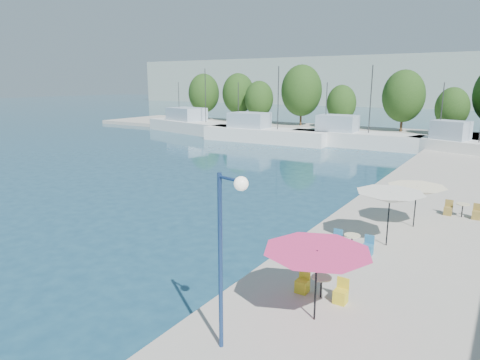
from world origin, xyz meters
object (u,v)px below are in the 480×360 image
Objects in this scene: trawler_02 at (263,134)px; trawler_03 at (352,138)px; trawler_01 at (196,126)px; umbrella_pink at (317,258)px; trawler_04 at (463,148)px; street_lamp at (228,232)px; umbrella_white at (390,198)px; umbrella_cream at (417,191)px.

trawler_03 is (11.44, 2.24, 0.00)m from trawler_02.
trawler_01 is 56.33m from umbrella_pink.
trawler_04 reaches higher than street_lamp.
umbrella_white is (23.94, -30.80, 1.78)m from trawler_02.
street_lamp is (10.85, -43.41, 3.02)m from trawler_03.
umbrella_white is 1.05× the size of umbrella_cream.
umbrella_white is 0.60× the size of street_lamp.
street_lamp reaches higher than umbrella_cream.
trawler_03 is 32.43m from umbrella_cream.
trawler_04 is 41.88m from street_lamp.
trawler_04 is (12.51, -1.67, 0.00)m from trawler_03.
trawler_02 is 11.66m from trawler_03.
trawler_04 is 4.08× the size of umbrella_white.
trawler_03 is 35.37m from umbrella_white.
trawler_01 is 1.20× the size of trawler_02.
umbrella_pink is at bearing -94.25° from umbrella_cream.
umbrella_cream is (0.81, 10.95, -0.16)m from umbrella_pink.
umbrella_white is at bearing -54.89° from trawler_02.
street_lamp reaches higher than umbrella_pink.
trawler_02 is at bearing 121.63° from umbrella_pink.
umbrella_pink reaches higher than umbrella_cream.
umbrella_cream is at bearing -70.86° from trawler_04.
trawler_01 is 1.31× the size of trawler_03.
umbrella_pink is (23.64, -38.38, 1.58)m from trawler_02.
trawler_03 is 42.44m from umbrella_pink.
umbrella_pink is 3.41m from street_lamp.
umbrella_cream is (24.45, -27.42, 1.42)m from trawler_02.
trawler_03 is at bearing 110.71° from umbrella_white.
street_lamp reaches higher than umbrella_white.
umbrella_pink is (37.72, -41.81, 1.58)m from trawler_01.
trawler_01 is at bearing 138.00° from umbrella_white.
umbrella_white reaches higher than umbrella_pink.
trawler_03 is 3.14× the size of street_lamp.
trawler_02 is 45.10m from umbrella_pink.
trawler_01 is 49.39m from umbrella_cream.
trawler_02 reaches higher than umbrella_white.
street_lamp is at bearing -74.16° from trawler_04.
trawler_01 is 6.17× the size of umbrella_pink.
street_lamp is (-1.34, -2.79, 1.44)m from umbrella_pink.
umbrella_white is at bearing 87.75° from umbrella_pink.
trawler_04 reaches higher than umbrella_white.
trawler_01 is at bearing 163.56° from trawler_02.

